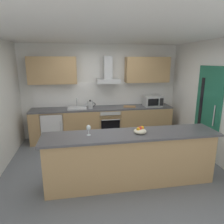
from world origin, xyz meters
The scene contains 18 objects.
ground centered at (0.00, 0.00, -0.01)m, with size 5.40×4.72×0.02m, color slate.
ceiling centered at (0.00, 0.00, 2.61)m, with size 5.40×4.72×0.02m, color white.
wall_back centered at (0.00, 1.92, 1.30)m, with size 5.40×0.12×2.60m, color white.
wall_right centered at (2.26, 0.00, 1.30)m, with size 0.12×4.72×2.60m, color white.
backsplash_tile centered at (0.00, 1.85, 1.23)m, with size 3.74×0.02×0.66m, color white.
counter_back centered at (0.00, 1.54, 0.45)m, with size 3.87×0.60×0.90m.
counter_island centered at (0.21, -0.72, 0.48)m, with size 3.04×0.64×0.95m.
upper_cabinets centered at (0.00, 1.69, 1.91)m, with size 3.82×0.32×0.70m.
side_door centered at (2.19, 0.10, 1.03)m, with size 0.08×0.85×2.05m.
oven centered at (0.17, 1.52, 0.46)m, with size 0.60×0.62×0.80m.
refrigerator centered at (-1.36, 1.51, 0.43)m, with size 0.58×0.60×0.85m.
microwave centered at (1.43, 1.49, 1.05)m, with size 0.50×0.38×0.30m.
sink centered at (-0.70, 1.53, 0.93)m, with size 0.50×0.40×0.26m.
kettle centered at (-0.35, 1.48, 1.01)m, with size 0.29×0.15×0.24m.
range_hood centered at (0.17, 1.65, 1.79)m, with size 0.62×0.45×0.72m.
wine_glass centered at (-0.52, -0.69, 1.07)m, with size 0.08×0.08×0.18m.
fruit_bowl centered at (0.35, -0.74, 0.99)m, with size 0.22×0.22×0.13m.
chopping_board centered at (0.75, 1.49, 0.91)m, with size 0.34×0.22×0.02m, color #9E7247.
Camera 1 is at (-0.68, -3.89, 2.14)m, focal length 32.57 mm.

